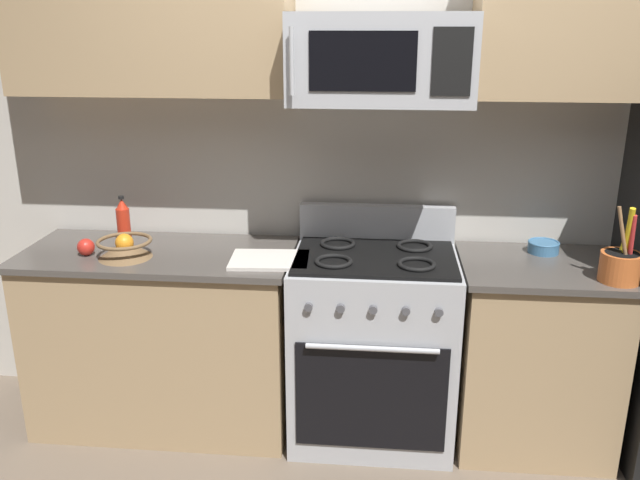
{
  "coord_description": "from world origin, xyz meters",
  "views": [
    {
      "loc": [
        0.03,
        -2.21,
        1.93
      ],
      "look_at": [
        -0.24,
        0.53,
        1.03
      ],
      "focal_mm": 37.05,
      "sensor_mm": 36.0,
      "label": 1
    }
  ],
  "objects_px": {
    "cutting_board": "(270,260)",
    "bottle_hot_sauce": "(123,222)",
    "range_oven": "(373,344)",
    "fruit_basket": "(125,247)",
    "utensil_crock": "(621,265)",
    "prep_bowl": "(543,247)",
    "microwave": "(381,59)",
    "apple_loose": "(86,247)"
  },
  "relations": [
    {
      "from": "cutting_board",
      "to": "bottle_hot_sauce",
      "type": "distance_m",
      "value": 0.78
    },
    {
      "from": "range_oven",
      "to": "fruit_basket",
      "type": "height_order",
      "value": "range_oven"
    },
    {
      "from": "utensil_crock",
      "to": "prep_bowl",
      "type": "distance_m",
      "value": 0.42
    },
    {
      "from": "range_oven",
      "to": "utensil_crock",
      "type": "bearing_deg",
      "value": -10.44
    },
    {
      "from": "microwave",
      "to": "prep_bowl",
      "type": "relative_size",
      "value": 5.34
    },
    {
      "from": "microwave",
      "to": "bottle_hot_sauce",
      "type": "relative_size",
      "value": 3.23
    },
    {
      "from": "fruit_basket",
      "to": "bottle_hot_sauce",
      "type": "height_order",
      "value": "bottle_hot_sauce"
    },
    {
      "from": "utensil_crock",
      "to": "fruit_basket",
      "type": "height_order",
      "value": "utensil_crock"
    },
    {
      "from": "microwave",
      "to": "apple_loose",
      "type": "bearing_deg",
      "value": -175.06
    },
    {
      "from": "cutting_board",
      "to": "prep_bowl",
      "type": "bearing_deg",
      "value": 11.21
    },
    {
      "from": "bottle_hot_sauce",
      "to": "apple_loose",
      "type": "bearing_deg",
      "value": -121.48
    },
    {
      "from": "fruit_basket",
      "to": "cutting_board",
      "type": "bearing_deg",
      "value": 0.83
    },
    {
      "from": "range_oven",
      "to": "bottle_hot_sauce",
      "type": "xyz_separation_m",
      "value": [
        -1.23,
        0.1,
        0.55
      ]
    },
    {
      "from": "utensil_crock",
      "to": "apple_loose",
      "type": "relative_size",
      "value": 4.12
    },
    {
      "from": "utensil_crock",
      "to": "cutting_board",
      "type": "xyz_separation_m",
      "value": [
        -1.49,
        0.1,
        -0.07
      ]
    },
    {
      "from": "utensil_crock",
      "to": "fruit_basket",
      "type": "xyz_separation_m",
      "value": [
        -2.16,
        0.09,
        -0.02
      ]
    },
    {
      "from": "utensil_crock",
      "to": "prep_bowl",
      "type": "height_order",
      "value": "utensil_crock"
    },
    {
      "from": "bottle_hot_sauce",
      "to": "prep_bowl",
      "type": "xyz_separation_m",
      "value": [
        2.01,
        0.06,
        -0.08
      ]
    },
    {
      "from": "microwave",
      "to": "bottle_hot_sauce",
      "type": "xyz_separation_m",
      "value": [
        -1.23,
        0.07,
        -0.77
      ]
    },
    {
      "from": "fruit_basket",
      "to": "apple_loose",
      "type": "distance_m",
      "value": 0.19
    },
    {
      "from": "utensil_crock",
      "to": "apple_loose",
      "type": "height_order",
      "value": "utensil_crock"
    },
    {
      "from": "microwave",
      "to": "bottle_hot_sauce",
      "type": "bearing_deg",
      "value": 176.72
    },
    {
      "from": "fruit_basket",
      "to": "cutting_board",
      "type": "distance_m",
      "value": 0.67
    },
    {
      "from": "microwave",
      "to": "prep_bowl",
      "type": "height_order",
      "value": "microwave"
    },
    {
      "from": "apple_loose",
      "to": "bottle_hot_sauce",
      "type": "height_order",
      "value": "bottle_hot_sauce"
    },
    {
      "from": "range_oven",
      "to": "prep_bowl",
      "type": "height_order",
      "value": "range_oven"
    },
    {
      "from": "utensil_crock",
      "to": "bottle_hot_sauce",
      "type": "xyz_separation_m",
      "value": [
        -2.24,
        0.28,
        0.04
      ]
    },
    {
      "from": "cutting_board",
      "to": "bottle_hot_sauce",
      "type": "height_order",
      "value": "bottle_hot_sauce"
    },
    {
      "from": "microwave",
      "to": "prep_bowl",
      "type": "xyz_separation_m",
      "value": [
        0.78,
        0.13,
        -0.85
      ]
    },
    {
      "from": "cutting_board",
      "to": "bottle_hot_sauce",
      "type": "relative_size",
      "value": 1.47
    },
    {
      "from": "apple_loose",
      "to": "prep_bowl",
      "type": "bearing_deg",
      "value": 6.65
    },
    {
      "from": "microwave",
      "to": "utensil_crock",
      "type": "xyz_separation_m",
      "value": [
        1.02,
        -0.21,
        -0.81
      ]
    },
    {
      "from": "range_oven",
      "to": "utensil_crock",
      "type": "distance_m",
      "value": 1.15
    },
    {
      "from": "microwave",
      "to": "utensil_crock",
      "type": "height_order",
      "value": "microwave"
    },
    {
      "from": "fruit_basket",
      "to": "cutting_board",
      "type": "height_order",
      "value": "fruit_basket"
    },
    {
      "from": "utensil_crock",
      "to": "cutting_board",
      "type": "distance_m",
      "value": 1.5
    },
    {
      "from": "microwave",
      "to": "fruit_basket",
      "type": "relative_size",
      "value": 3.08
    },
    {
      "from": "range_oven",
      "to": "apple_loose",
      "type": "xyz_separation_m",
      "value": [
        -1.34,
        -0.09,
        0.48
      ]
    },
    {
      "from": "fruit_basket",
      "to": "prep_bowl",
      "type": "relative_size",
      "value": 1.73
    },
    {
      "from": "bottle_hot_sauce",
      "to": "utensil_crock",
      "type": "bearing_deg",
      "value": -7.21
    },
    {
      "from": "fruit_basket",
      "to": "bottle_hot_sauce",
      "type": "distance_m",
      "value": 0.22
    },
    {
      "from": "bottle_hot_sauce",
      "to": "prep_bowl",
      "type": "distance_m",
      "value": 2.01
    }
  ]
}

